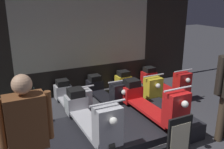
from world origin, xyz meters
TOP-DOWN VIEW (x-y plane):
  - shop_wall_back at (0.00, 3.80)m, footprint 6.59×0.09m
  - display_platform at (-0.31, 1.27)m, footprint 2.69×1.39m
  - scooter_display_left at (-0.92, 1.23)m, footprint 0.53×1.79m
  - scooter_display_right at (0.29, 1.23)m, footprint 0.53×1.79m
  - scooter_backrow_0 at (-1.61, 2.75)m, footprint 0.53×1.79m
  - scooter_backrow_1 at (-0.76, 2.75)m, footprint 0.53×1.79m
  - scooter_backrow_2 at (0.09, 2.75)m, footprint 0.53×1.79m
  - scooter_backrow_3 at (0.94, 2.75)m, footprint 0.53×1.79m
  - scooter_backrow_4 at (1.80, 2.75)m, footprint 0.53×1.79m
  - person_left_browsing at (-1.98, 0.46)m, footprint 0.60×0.24m
  - price_sign_board at (0.06, 0.20)m, footprint 0.42×0.04m

SIDE VIEW (x-z plane):
  - display_platform at x=-0.31m, z-range 0.00..0.31m
  - scooter_backrow_0 at x=-1.61m, z-range -0.10..0.71m
  - scooter_backrow_1 at x=-0.76m, z-range -0.10..0.71m
  - scooter_backrow_2 at x=0.09m, z-range -0.10..0.71m
  - scooter_backrow_3 at x=0.94m, z-range -0.10..0.71m
  - scooter_backrow_4 at x=1.80m, z-range -0.10..0.71m
  - price_sign_board at x=0.06m, z-range 0.00..0.85m
  - scooter_display_left at x=-0.92m, z-range 0.21..1.02m
  - scooter_display_right at x=0.29m, z-range 0.21..1.02m
  - person_left_browsing at x=-1.98m, z-range 0.16..1.85m
  - shop_wall_back at x=0.00m, z-range 0.00..3.20m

